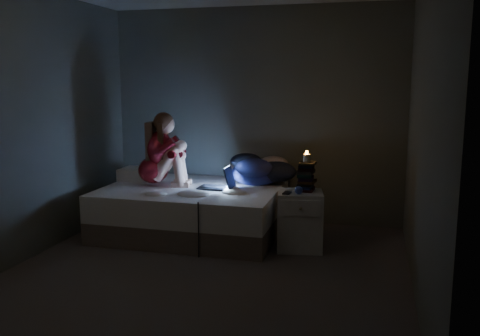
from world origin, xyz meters
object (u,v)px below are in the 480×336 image
(laptop, at_px, (216,177))
(candle, at_px, (307,160))
(bed, at_px, (192,210))
(nightstand, at_px, (300,220))
(woman, at_px, (153,149))
(phone, at_px, (286,192))

(laptop, bearing_deg, candle, -9.29)
(bed, relative_size, nightstand, 3.22)
(bed, distance_m, woman, 0.83)
(candle, bearing_deg, bed, 172.56)
(nightstand, bearing_deg, woman, 162.38)
(candle, height_order, phone, candle)
(bed, height_order, phone, phone)
(bed, height_order, candle, candle)
(phone, bearing_deg, laptop, 173.14)
(nightstand, height_order, candle, candle)
(woman, distance_m, candle, 1.78)
(woman, bearing_deg, laptop, -10.54)
(laptop, height_order, nightstand, laptop)
(laptop, bearing_deg, phone, -20.68)
(bed, bearing_deg, nightstand, -10.63)
(candle, relative_size, phone, 0.57)
(laptop, distance_m, candle, 1.07)
(nightstand, xyz_separation_m, candle, (0.05, 0.07, 0.63))
(laptop, relative_size, nightstand, 0.62)
(woman, xyz_separation_m, phone, (1.59, -0.31, -0.35))
(woman, bearing_deg, nightstand, -18.07)
(bed, xyz_separation_m, woman, (-0.46, -0.01, 0.69))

